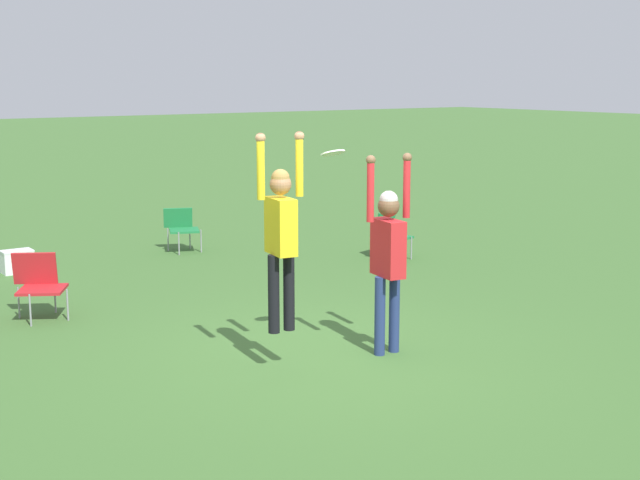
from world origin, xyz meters
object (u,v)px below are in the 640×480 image
object	(u,v)px
camping_chair_0	(390,232)
camping_chair_1	(182,226)
frisbee	(333,153)
person_jumping	(281,228)
person_defending	(388,248)
cooler_box	(17,261)
camping_chair_2	(39,281)

from	to	relation	value
camping_chair_0	camping_chair_1	bearing A→B (deg)	-60.98
frisbee	camping_chair_0	distance (m)	5.95
person_jumping	person_defending	xyz separation A→B (m)	(1.27, -0.20, -0.33)
cooler_box	person_defending	bearing A→B (deg)	-72.04
person_jumping	cooler_box	size ratio (longest dim) A/B	4.39
camping_chair_1	person_defending	bearing A→B (deg)	106.39
camping_chair_2	cooler_box	size ratio (longest dim) A/B	1.75
person_jumping	person_defending	distance (m)	1.32
person_jumping	frisbee	distance (m)	0.99
camping_chair_2	cooler_box	distance (m)	2.94
camping_chair_0	camping_chair_1	world-z (taller)	camping_chair_0
camping_chair_0	camping_chair_2	world-z (taller)	camping_chair_2
camping_chair_1	cooler_box	world-z (taller)	camping_chair_1
person_defending	person_jumping	bearing A→B (deg)	-90.00
frisbee	person_defending	bearing A→B (deg)	-16.91
person_defending	camping_chair_1	xyz separation A→B (m)	(0.81, 6.73, -0.75)
camping_chair_0	frisbee	bearing A→B (deg)	27.64
camping_chair_1	camping_chair_2	bearing A→B (deg)	63.79
person_defending	camping_chair_1	bearing A→B (deg)	-177.76
frisbee	camping_chair_1	xyz separation A→B (m)	(1.43, 6.54, -1.81)
camping_chair_0	cooler_box	distance (m)	6.12
camping_chair_1	cooler_box	xyz separation A→B (m)	(-2.95, -0.13, -0.27)
person_jumping	camping_chair_0	xyz separation A→B (m)	(4.72, 3.92, -1.07)
person_defending	cooler_box	world-z (taller)	person_defending
person_jumping	cooler_box	xyz separation A→B (m)	(-0.87, 6.40, -1.34)
frisbee	camping_chair_2	world-z (taller)	frisbee
person_jumping	camping_chair_0	bearing A→B (deg)	-41.16
camping_chair_0	cooler_box	xyz separation A→B (m)	(-5.59, 2.48, -0.27)
person_jumping	frisbee	bearing A→B (deg)	-82.25
person_jumping	camping_chair_2	distance (m)	3.95
person_defending	camping_chair_0	xyz separation A→B (m)	(3.45, 4.13, -0.75)
camping_chair_0	camping_chair_1	size ratio (longest dim) A/B	1.04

